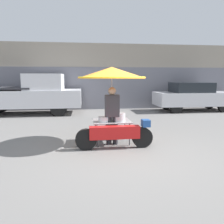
{
  "coord_description": "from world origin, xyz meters",
  "views": [
    {
      "loc": [
        -0.9,
        -5.14,
        1.81
      ],
      "look_at": [
        -0.14,
        0.74,
        0.88
      ],
      "focal_mm": 35.0,
      "sensor_mm": 36.0,
      "label": 1
    }
  ],
  "objects": [
    {
      "name": "pickup_truck",
      "position": [
        -3.52,
        6.09,
        0.96
      ],
      "size": [
        5.24,
        1.87,
        2.0
      ],
      "color": "black",
      "rests_on": "ground"
    },
    {
      "name": "parked_car",
      "position": [
        5.05,
        6.1,
        0.79
      ],
      "size": [
        4.26,
        1.65,
        1.55
      ],
      "color": "black",
      "rests_on": "ground"
    },
    {
      "name": "ground_plane",
      "position": [
        0.0,
        0.0,
        0.0
      ],
      "size": [
        36.0,
        36.0,
        0.0
      ],
      "primitive_type": "plane",
      "color": "slate"
    },
    {
      "name": "shopfront_building",
      "position": [
        0.0,
        8.43,
        1.85
      ],
      "size": [
        28.0,
        2.06,
        3.72
      ],
      "color": "gray",
      "rests_on": "ground"
    },
    {
      "name": "vendor_motorcycle_cart",
      "position": [
        -0.13,
        0.73,
        1.64
      ],
      "size": [
        2.0,
        1.86,
        2.1
      ],
      "color": "black",
      "rests_on": "ground"
    },
    {
      "name": "vendor_person",
      "position": [
        -0.15,
        0.6,
        0.87
      ],
      "size": [
        0.38,
        0.22,
        1.56
      ],
      "color": "#2D2D33",
      "rests_on": "ground"
    }
  ]
}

